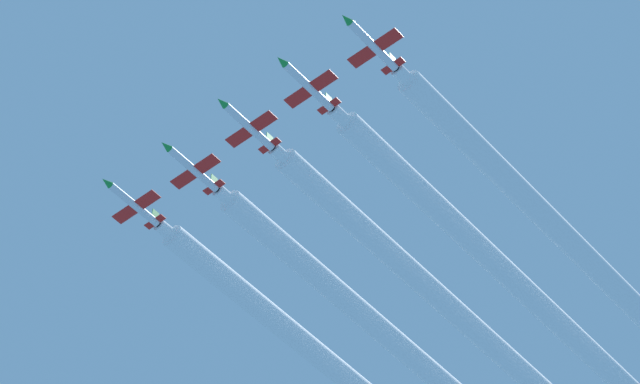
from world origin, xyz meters
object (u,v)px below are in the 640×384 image
(jet_far_left, at_px, (371,44))
(jet_center, at_px, (247,125))
(jet_inner_left, at_px, (307,85))
(jet_far_right, at_px, (132,203))
(jet_inner_right, at_px, (192,168))

(jet_far_left, relative_size, jet_center, 1.00)
(jet_center, bearing_deg, jet_inner_left, -179.83)
(jet_far_right, bearing_deg, jet_inner_left, 179.40)
(jet_inner_right, xyz_separation_m, jet_far_right, (13.02, 0.22, 0.67))
(jet_center, xyz_separation_m, jet_inner_right, (12.51, -0.66, -0.22))
(jet_inner_left, distance_m, jet_center, 12.14)
(jet_far_left, distance_m, jet_far_right, 49.96)
(jet_far_left, distance_m, jet_inner_left, 12.29)
(jet_center, distance_m, jet_inner_right, 12.53)
(jet_inner_right, relative_size, jet_far_right, 1.00)
(jet_inner_left, bearing_deg, jet_far_left, -178.05)
(jet_far_right, bearing_deg, jet_far_left, -179.98)
(jet_inner_right, height_order, jet_far_right, jet_far_right)
(jet_inner_left, bearing_deg, jet_far_right, -0.60)
(jet_center, xyz_separation_m, jet_far_right, (25.53, -0.43, 0.45))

